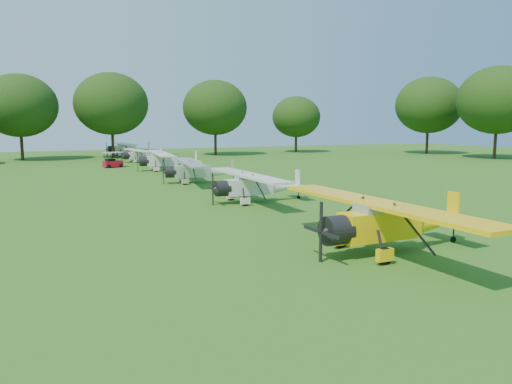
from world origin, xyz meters
The scene contains 9 objects.
ground centered at (0.00, 0.00, 0.00)m, with size 160.00×160.00×0.00m, color #215314.
tree_belt centered at (3.57, 0.16, 8.03)m, with size 137.36×130.27×14.52m.
aircraft_2 centered at (0.40, -5.78, 1.38)m, with size 7.53×11.99×2.36m.
aircraft_3 centered at (0.60, 8.55, 1.24)m, with size 6.75×10.71×2.12m.
aircraft_4 centered at (0.20, 20.56, 1.22)m, with size 6.72×10.65×2.09m.
aircraft_5 centered at (0.45, 33.10, 1.28)m, with size 7.00×11.15×2.19m.
aircraft_6 centered at (0.19, 46.30, 1.08)m, with size 5.92×9.39×1.84m.
aircraft_7 centered at (0.53, 59.56, 1.33)m, with size 7.28×11.58×2.28m.
golf_cart centered at (-4.60, 39.48, 0.61)m, with size 2.38×1.77×1.83m.
Camera 1 is at (-12.86, -22.11, 5.36)m, focal length 35.00 mm.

